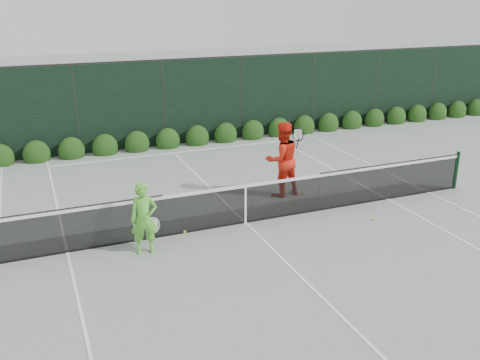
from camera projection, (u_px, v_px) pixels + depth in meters
name	position (u px, v px, depth m)	size (l,w,h in m)	color
ground	(245.00, 223.00, 12.84)	(80.00, 80.00, 0.00)	gray
tennis_net	(245.00, 203.00, 12.65)	(12.90, 0.10, 1.07)	#103219
player_woman	(144.00, 219.00, 11.15)	(0.65, 0.44, 1.55)	#57BD37
player_man	(282.00, 159.00, 14.27)	(1.06, 0.86, 2.03)	red
court_lines	(245.00, 223.00, 12.83)	(11.03, 23.83, 0.01)	white
windscreen_fence	(302.00, 204.00, 9.97)	(32.00, 21.07, 3.06)	black
hedge_row	(168.00, 141.00, 19.00)	(31.66, 0.65, 0.94)	#0F350E
tennis_balls	(289.00, 213.00, 13.30)	(4.55, 2.23, 0.07)	#B7D930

